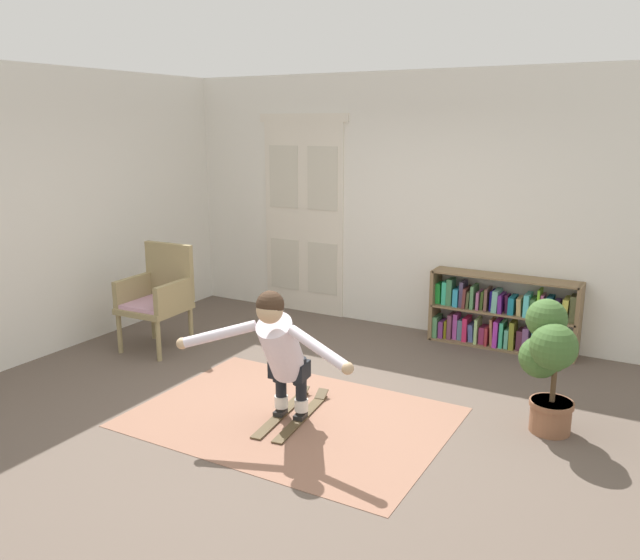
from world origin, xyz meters
TOP-DOWN VIEW (x-y plane):
  - ground_plane at (0.00, 0.00)m, footprint 7.20×7.20m
  - back_wall at (0.00, 2.60)m, footprint 6.00×0.10m
  - side_wall_left at (-3.00, 0.40)m, footprint 0.10×6.00m
  - double_door at (-1.45, 2.54)m, footprint 1.22×0.05m
  - rug at (0.03, -0.15)m, footprint 2.49×1.78m
  - bookshelf at (1.07, 2.39)m, footprint 1.54×0.30m
  - wicker_chair at (-2.09, 0.62)m, footprint 0.62×0.62m
  - potted_plant at (1.85, 0.64)m, footprint 0.45×0.52m
  - skis_pair at (0.02, -0.11)m, footprint 0.38×0.98m
  - person_skier at (0.05, -0.34)m, footprint 1.42×0.75m

SIDE VIEW (x-z plane):
  - ground_plane at x=0.00m, z-range 0.00..0.00m
  - rug at x=0.03m, z-range 0.00..0.01m
  - skis_pair at x=0.02m, z-range -0.01..0.06m
  - bookshelf at x=1.07m, z-range -0.04..0.74m
  - wicker_chair at x=-2.09m, z-range 0.03..1.13m
  - potted_plant at x=1.85m, z-range 0.08..1.13m
  - person_skier at x=0.05m, z-range 0.14..1.22m
  - double_door at x=-1.45m, z-range 0.01..2.46m
  - back_wall at x=0.00m, z-range 0.00..2.90m
  - side_wall_left at x=-3.00m, z-range 0.00..2.90m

